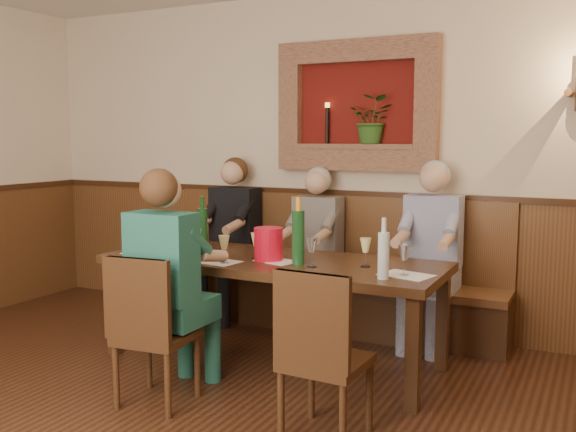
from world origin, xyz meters
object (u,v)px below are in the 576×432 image
Objects in this scene: chair_near_right at (325,390)px; wine_bottle_green_a at (298,236)px; spittoon_bucket at (268,244)px; water_bottle at (383,254)px; person_bench_left at (230,252)px; person_bench_right at (429,271)px; bench at (325,289)px; wine_bottle_green_b at (203,227)px; chair_near_left at (156,361)px; dining_table at (272,269)px; person_chair_front at (172,302)px; person_bench_mid at (313,264)px.

wine_bottle_green_a is (-0.54, 0.81, 0.67)m from chair_near_right.
water_bottle is at bearing -13.24° from spittoon_bucket.
person_bench_right is (1.77, -0.00, 0.00)m from person_bench_left.
person_bench_left is at bearing -173.03° from bench.
wine_bottle_green_b is at bearing 166.03° from water_bottle.
chair_near_left is at bearing -70.87° from wine_bottle_green_b.
person_chair_front reaches higher than dining_table.
spittoon_bucket is at bearing 65.76° from chair_near_left.
chair_near_left is at bearing -150.31° from water_bottle.
person_bench_right is at bearing 25.09° from wine_bottle_green_b.
person_bench_left is 3.14× the size of wine_bottle_green_a.
person_chair_front is 1.01m from wine_bottle_green_b.
spittoon_bucket is (0.29, 0.71, 0.28)m from person_chair_front.
dining_table is at bearing -90.00° from bench.
spittoon_bucket is (0.01, -0.07, 0.19)m from dining_table.
dining_table is at bearing 69.79° from person_chair_front.
person_bench_mid is at bearing 179.86° from person_bench_right.
person_bench_right reaches higher than person_bench_mid.
person_bench_left is 1.05× the size of person_bench_mid.
person_bench_mid is 1.01m from wine_bottle_green_b.
person_bench_mid is at bearing 94.22° from spittoon_bucket.
person_bench_left reaches higher than dining_table.
person_bench_left is 1.77m from person_bench_right.
bench is 3.22× the size of chair_near_right.
wine_bottle_green_a is 1.22× the size of water_bottle.
dining_table is at bearing -85.97° from person_bench_mid.
person_bench_mid is 1.07m from wine_bottle_green_a.
spittoon_bucket is at bearing 170.57° from wine_bottle_green_a.
wine_bottle_green_b is at bearing 103.15° from chair_near_left.
person_bench_mid is at bearing 94.03° from dining_table.
wine_bottle_green_a is at bearing 126.37° from chair_near_right.
wine_bottle_green_a is (0.26, -1.05, 0.61)m from bench.
water_bottle is at bearing -17.13° from dining_table.
bench is 2.12× the size of person_chair_front.
person_bench_mid reaches higher than bench.
person_bench_right is (1.19, 1.79, 0.32)m from chair_near_left.
wine_bottle_green_b is at bearing 112.45° from person_chair_front.
person_chair_front is at bearing -157.15° from water_bottle.
dining_table is 2.61× the size of chair_near_left.
person_bench_right is 3.15× the size of wine_bottle_green_a.
water_bottle reaches higher than spittoon_bucket.
wine_bottle_green_b is (-1.56, -0.73, 0.33)m from person_bench_right.
person_bench_right is at bearing -0.00° from person_bench_left.
wine_bottle_green_b is at bearing -129.07° from person_bench_mid.
person_bench_right is 1.20m from wine_bottle_green_a.
wine_bottle_green_a reaches higher than water_bottle.
dining_table is at bearing -137.18° from person_bench_right.
wine_bottle_green_b reaches higher than water_bottle.
dining_table is 2.58× the size of chair_near_right.
wine_bottle_green_b is at bearing -128.03° from bench.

